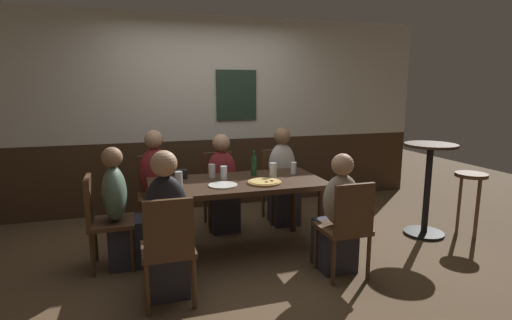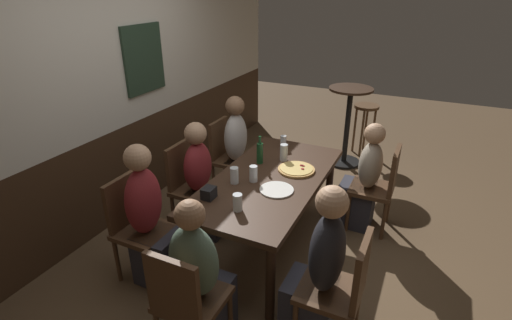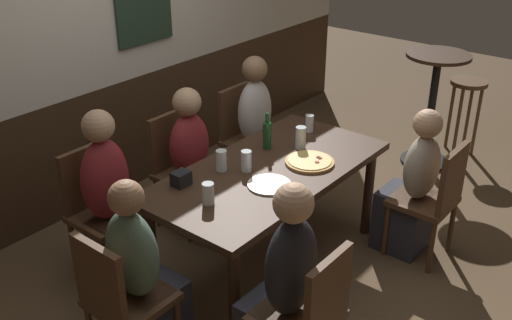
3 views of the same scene
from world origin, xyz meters
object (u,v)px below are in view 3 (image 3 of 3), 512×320
at_px(chair_head_west, 119,297).
at_px(person_left_near, 283,298).
at_px(chair_left_far, 98,205).
at_px(person_left_far, 113,211).
at_px(beer_bottle_green, 267,135).
at_px(side_bar_table, 432,101).
at_px(person_right_near, 411,193).
at_px(pint_glass_stout, 208,195).
at_px(chair_right_near, 434,196).
at_px(person_head_west, 143,284).
at_px(person_right_far, 259,137).
at_px(plate_white_large, 269,185).
at_px(dining_table, 269,179).
at_px(tumbler_short, 301,139).
at_px(chair_right_far, 244,133).
at_px(chair_left_near, 309,313).
at_px(beer_glass_half, 221,162).
at_px(person_mid_far, 195,173).
at_px(pizza, 310,162).
at_px(condiment_caddy, 181,179).
at_px(pint_glass_pale, 309,124).
at_px(bar_stool, 467,96).
at_px(chair_mid_far, 180,165).

height_order(chair_head_west, person_left_near, person_left_near).
xyz_separation_m(chair_left_far, person_left_far, (0.00, -0.16, 0.02)).
bearing_deg(beer_bottle_green, side_bar_table, -11.44).
distance_m(person_right_near, pint_glass_stout, 1.54).
distance_m(chair_right_near, person_head_west, 2.05).
relative_size(person_right_near, person_right_far, 0.93).
height_order(person_head_west, plate_white_large, person_head_west).
height_order(person_right_near, person_left_far, person_left_far).
height_order(person_right_near, pint_glass_stout, person_right_near).
relative_size(dining_table, side_bar_table, 1.64).
bearing_deg(chair_left_far, tumbler_short, -35.90).
height_order(chair_left_far, pint_glass_stout, chair_left_far).
relative_size(dining_table, chair_head_west, 1.96).
xyz_separation_m(person_head_west, beer_bottle_green, (1.35, 0.20, 0.37)).
distance_m(pint_glass_stout, plate_white_large, 0.43).
bearing_deg(pint_glass_stout, person_right_near, -27.18).
bearing_deg(person_right_far, chair_right_far, 90.00).
bearing_deg(chair_left_near, plate_white_large, 50.45).
distance_m(chair_right_far, person_left_far, 1.52).
xyz_separation_m(person_right_far, beer_glass_half, (-0.97, -0.46, 0.30)).
xyz_separation_m(chair_right_near, person_mid_far, (-0.76, 1.53, -0.02)).
distance_m(chair_left_far, pizza, 1.44).
relative_size(beer_glass_half, condiment_caddy, 1.28).
relative_size(person_left_near, side_bar_table, 1.14).
height_order(chair_right_near, pint_glass_pale, chair_right_near).
xyz_separation_m(person_left_near, person_head_west, (-0.36, 0.69, -0.03)).
height_order(person_right_near, side_bar_table, person_right_near).
relative_size(chair_left_near, person_left_near, 0.73).
height_order(person_right_far, beer_bottle_green, person_right_far).
bearing_deg(tumbler_short, pizza, -130.15).
xyz_separation_m(person_left_near, person_mid_far, (0.76, 1.37, -0.03)).
bearing_deg(person_right_far, person_left_near, -137.89).
xyz_separation_m(person_right_far, plate_white_large, (-0.94, -0.83, 0.24)).
relative_size(pizza, pint_glass_stout, 2.48).
bearing_deg(chair_right_far, person_left_far, -173.97).
bearing_deg(bar_stool, person_right_far, 150.91).
bearing_deg(side_bar_table, person_right_far, 147.86).
xyz_separation_m(chair_mid_far, beer_bottle_green, (0.23, -0.65, 0.35)).
distance_m(chair_right_near, side_bar_table, 1.55).
xyz_separation_m(person_left_near, plate_white_large, (0.58, 0.54, 0.24)).
bearing_deg(dining_table, chair_mid_far, 90.00).
xyz_separation_m(person_left_far, condiment_caddy, (0.24, -0.40, 0.27)).
xyz_separation_m(chair_left_far, pizza, (0.99, -1.01, 0.26)).
distance_m(person_left_far, side_bar_table, 3.04).
distance_m(chair_mid_far, pint_glass_pale, 1.02).
distance_m(chair_head_west, condiment_caddy, 0.86).
bearing_deg(person_left_far, side_bar_table, -16.79).
xyz_separation_m(person_right_near, pint_glass_pale, (-0.10, 0.81, 0.33)).
distance_m(dining_table, person_left_near, 1.03).
bearing_deg(person_right_near, person_right_far, 90.00).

